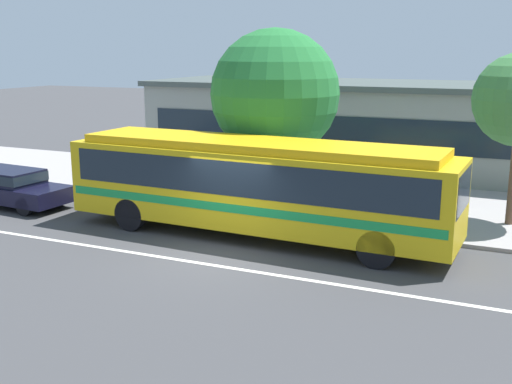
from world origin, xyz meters
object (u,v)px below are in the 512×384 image
at_px(transit_bus, 256,181).
at_px(pedestrian_waiting_near_sign, 259,187).
at_px(sedan_behind_bus, 9,185).
at_px(street_tree_near_stop, 275,94).
at_px(pedestrian_walking_along_curb, 445,197).
at_px(bus_stop_sign, 453,186).

height_order(transit_bus, pedestrian_waiting_near_sign, transit_bus).
xyz_separation_m(sedan_behind_bus, pedestrian_waiting_near_sign, (8.78, 1.95, 0.34)).
bearing_deg(pedestrian_waiting_near_sign, transit_bus, -68.84).
height_order(transit_bus, street_tree_near_stop, street_tree_near_stop).
bearing_deg(pedestrian_waiting_near_sign, pedestrian_walking_along_curb, 8.91).
relative_size(sedan_behind_bus, pedestrian_waiting_near_sign, 2.81).
xyz_separation_m(transit_bus, street_tree_near_stop, (-0.82, 3.35, 2.28)).
relative_size(pedestrian_waiting_near_sign, pedestrian_walking_along_curb, 0.96).
bearing_deg(transit_bus, bus_stop_sign, 20.66).
relative_size(pedestrian_walking_along_curb, bus_stop_sign, 0.74).
xyz_separation_m(pedestrian_walking_along_curb, bus_stop_sign, (0.30, -0.71, 0.50)).
distance_m(transit_bus, pedestrian_walking_along_curb, 5.69).
bearing_deg(bus_stop_sign, street_tree_near_stop, 167.40).
bearing_deg(transit_bus, sedan_behind_bus, -179.15).
height_order(transit_bus, pedestrian_walking_along_curb, transit_bus).
bearing_deg(transit_bus, street_tree_near_stop, 103.72).
distance_m(pedestrian_walking_along_curb, bus_stop_sign, 0.92).
bearing_deg(pedestrian_walking_along_curb, bus_stop_sign, -66.96).
xyz_separation_m(transit_bus, sedan_behind_bus, (-9.48, -0.14, -0.94)).
bearing_deg(sedan_behind_bus, transit_bus, 0.85).
distance_m(transit_bus, bus_stop_sign, 5.64).
distance_m(sedan_behind_bus, street_tree_near_stop, 9.88).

